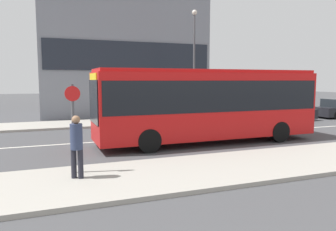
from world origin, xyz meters
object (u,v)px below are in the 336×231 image
Objects in this scene: parked_car_0 at (286,111)px; pedestrian_near_stop at (77,143)px; street_lamp at (194,54)px; city_bus at (208,101)px; bus_stop_sign at (73,121)px.

parked_car_0 is 2.21× the size of pedestrian_near_stop.
pedestrian_near_stop is at bearing -128.17° from street_lamp.
city_bus is 5.81× the size of pedestrian_near_stop.
parked_car_0 is 17.59m from bus_stop_sign.
pedestrian_near_stop is 15.12m from street_lamp.
street_lamp is (9.11, 10.96, 3.00)m from bus_stop_sign.
city_bus is 7.40m from pedestrian_near_stop.
city_bus is 7.08m from bus_stop_sign.
bus_stop_sign reaches higher than parked_car_0.
bus_stop_sign is (-0.02, 0.60, 0.52)m from pedestrian_near_stop.
bus_stop_sign is at bearing -149.38° from city_bus.
bus_stop_sign is at bearing 120.50° from pedestrian_near_stop.
parked_car_0 is (9.06, 5.28, -1.26)m from city_bus.
parked_car_0 is 0.52× the size of street_lamp.
city_bus reaches higher than pedestrian_near_stop.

